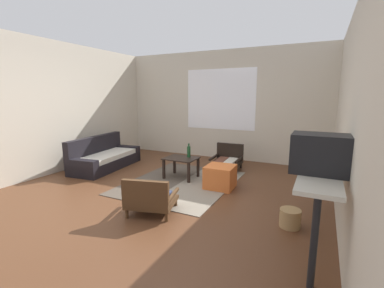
% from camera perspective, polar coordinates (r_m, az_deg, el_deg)
% --- Properties ---
extents(ground_plane, '(7.80, 7.80, 0.00)m').
position_cam_1_polar(ground_plane, '(4.36, -8.38, -11.18)').
color(ground_plane, '#56331E').
extents(far_wall_with_window, '(5.60, 0.13, 2.70)m').
position_cam_1_polar(far_wall_with_window, '(6.79, 6.27, 8.32)').
color(far_wall_with_window, beige).
rests_on(far_wall_with_window, ground).
extents(side_wall_right, '(0.12, 6.60, 2.70)m').
position_cam_1_polar(side_wall_right, '(3.64, 31.50, 4.99)').
color(side_wall_right, beige).
rests_on(side_wall_right, ground).
extents(side_wall_left, '(0.12, 6.60, 2.70)m').
position_cam_1_polar(side_wall_left, '(6.17, -27.98, 6.94)').
color(side_wall_left, beige).
rests_on(side_wall_left, ground).
extents(area_rug, '(1.81, 2.29, 0.01)m').
position_cam_1_polar(area_rug, '(4.96, -2.35, -8.31)').
color(area_rug, '#4C4238').
rests_on(area_rug, ground).
extents(couch, '(0.91, 1.78, 0.70)m').
position_cam_1_polar(couch, '(6.23, -18.47, -2.89)').
color(couch, black).
rests_on(couch, ground).
extents(coffee_table, '(0.62, 0.49, 0.41)m').
position_cam_1_polar(coffee_table, '(5.14, -2.38, -3.89)').
color(coffee_table, black).
rests_on(coffee_table, ground).
extents(armchair_by_window, '(0.64, 0.65, 0.54)m').
position_cam_1_polar(armchair_by_window, '(5.85, 7.68, -3.20)').
color(armchair_by_window, black).
rests_on(armchair_by_window, ground).
extents(armchair_striped_foreground, '(0.75, 0.71, 0.54)m').
position_cam_1_polar(armchair_striped_foreground, '(3.68, -9.05, -11.52)').
color(armchair_striped_foreground, '#472D19').
rests_on(armchair_striped_foreground, ground).
extents(ottoman_orange, '(0.50, 0.50, 0.40)m').
position_cam_1_polar(ottoman_orange, '(4.66, 6.12, -7.08)').
color(ottoman_orange, '#D1662D').
rests_on(ottoman_orange, ground).
extents(console_shelf, '(0.38, 1.87, 0.85)m').
position_cam_1_polar(console_shelf, '(3.20, 25.88, -5.83)').
color(console_shelf, beige).
rests_on(console_shelf, ground).
extents(crt_television, '(0.55, 0.36, 0.38)m').
position_cam_1_polar(crt_television, '(2.84, 26.18, -1.88)').
color(crt_television, black).
rests_on(crt_television, console_shelf).
extents(clay_vase, '(0.20, 0.20, 0.30)m').
position_cam_1_polar(clay_vase, '(3.45, 26.22, -1.29)').
color(clay_vase, '#935B38').
rests_on(clay_vase, console_shelf).
extents(glass_bottle, '(0.07, 0.07, 0.27)m').
position_cam_1_polar(glass_bottle, '(5.16, -0.70, -1.62)').
color(glass_bottle, '#194723').
rests_on(glass_bottle, coffee_table).
extents(wicker_basket, '(0.25, 0.25, 0.23)m').
position_cam_1_polar(wicker_basket, '(3.57, 20.47, -14.82)').
color(wicker_basket, '#9E7A4C').
rests_on(wicker_basket, ground).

